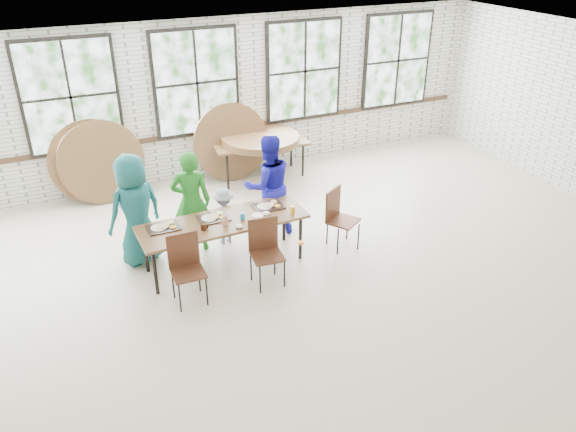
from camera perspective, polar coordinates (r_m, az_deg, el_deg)
name	(u,v)px	position (r m, az deg, el deg)	size (l,w,h in m)	color
room	(197,85)	(10.71, -9.27, 12.99)	(12.00, 12.00, 12.00)	beige
dining_table	(223,224)	(8.04, -6.59, -0.79)	(2.42, 0.86, 0.74)	brown
chair_near_left	(186,262)	(7.47, -10.35, -4.66)	(0.43, 0.41, 0.95)	#4B2819
chair_near_right	(265,246)	(7.71, -2.34, -3.05)	(0.46, 0.45, 0.95)	#4B2819
chair_spare	(338,213)	(8.59, 5.10, 0.28)	(0.57, 0.57, 0.95)	#4B2819
adult_teal	(135,210)	(8.33, -15.25, 0.58)	(0.82, 0.53, 1.68)	#1C6A68
adult_green	(191,202)	(8.48, -9.79, 1.44)	(0.59, 0.38, 1.61)	#1D701E
toddler	(224,216)	(8.75, -6.51, 0.02)	(0.59, 0.34, 0.91)	#13133B
adult_blue	(268,186)	(8.82, -2.02, 3.11)	(0.81, 0.63, 1.66)	#1A19AF
storage_table	(261,145)	(10.89, -2.81, 7.25)	(1.86, 0.92, 0.74)	brown
tabletop_clutter	(229,219)	(8.01, -5.98, -0.26)	(2.07, 0.64, 0.11)	black
round_tops_stacked	(260,139)	(10.85, -2.83, 7.84)	(1.50, 1.50, 0.13)	brown
round_tops_leaning	(144,155)	(10.56, -14.38, 5.98)	(4.06, 0.41, 1.49)	brown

